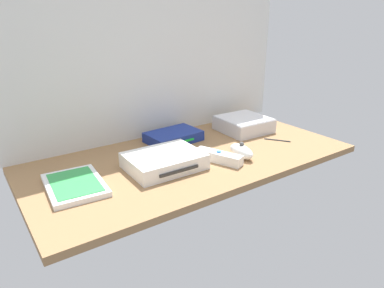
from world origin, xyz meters
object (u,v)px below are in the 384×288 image
at_px(network_router, 173,137).
at_px(stylus_pen, 277,140).
at_px(remote_nunchuk, 241,151).
at_px(game_case, 75,185).
at_px(remote_wand, 219,157).
at_px(game_console, 164,161).
at_px(mini_computer, 244,124).

height_order(network_router, stylus_pen, network_router).
bearing_deg(remote_nunchuk, stylus_pen, 14.78).
bearing_deg(game_case, stylus_pen, -0.22).
xyz_separation_m(network_router, remote_wand, (0.02, -0.23, -0.00)).
bearing_deg(stylus_pen, game_console, 176.23).
bearing_deg(game_console, game_case, 174.74).
height_order(game_console, remote_nunchuk, remote_nunchuk).
bearing_deg(network_router, remote_nunchuk, -72.27).
xyz_separation_m(mini_computer, game_case, (-0.66, -0.09, -0.02)).
relative_size(game_case, stylus_pen, 2.22).
distance_m(game_console, network_router, 0.22).
height_order(game_console, mini_computer, mini_computer).
relative_size(mini_computer, stylus_pen, 1.96).
bearing_deg(stylus_pen, network_router, 146.17).
bearing_deg(stylus_pen, remote_nunchuk, -169.19).
bearing_deg(remote_wand, remote_nunchuk, -32.38).
relative_size(remote_nunchuk, stylus_pen, 1.14).
relative_size(game_case, remote_nunchuk, 1.95).
relative_size(remote_wand, remote_nunchuk, 1.47).
distance_m(game_case, network_router, 0.41).
height_order(game_case, remote_wand, remote_wand).
height_order(game_case, stylus_pen, game_case).
bearing_deg(remote_wand, network_router, 72.71).
distance_m(game_console, remote_wand, 0.17).
distance_m(game_console, stylus_pen, 0.44).
xyz_separation_m(remote_nunchuk, stylus_pen, (0.21, 0.04, -0.02)).
xyz_separation_m(game_case, remote_nunchuk, (0.48, -0.10, 0.01)).
bearing_deg(stylus_pen, remote_wand, -174.99).
bearing_deg(mini_computer, game_console, -164.05).
xyz_separation_m(remote_wand, remote_nunchuk, (0.08, -0.01, 0.01)).
distance_m(network_router, remote_wand, 0.23).
height_order(game_console, remote_wand, game_console).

